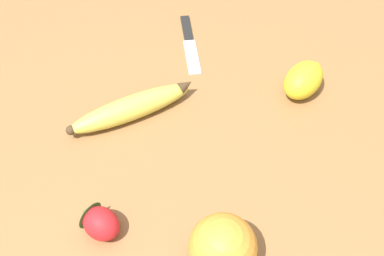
{
  "coord_description": "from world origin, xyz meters",
  "views": [
    {
      "loc": [
        0.23,
        0.28,
        0.58
      ],
      "look_at": [
        -0.04,
        -0.03,
        0.03
      ],
      "focal_mm": 42.0,
      "sensor_mm": 36.0,
      "label": 1
    }
  ],
  "objects_px": {
    "orange": "(223,247)",
    "lemon": "(304,80)",
    "strawberry": "(99,222)",
    "banana": "(132,108)",
    "paring_knife": "(189,41)"
  },
  "relations": [
    {
      "from": "orange",
      "to": "paring_knife",
      "type": "bearing_deg",
      "value": -125.58
    },
    {
      "from": "banana",
      "to": "orange",
      "type": "height_order",
      "value": "orange"
    },
    {
      "from": "banana",
      "to": "paring_knife",
      "type": "xyz_separation_m",
      "value": [
        -0.18,
        -0.07,
        -0.02
      ]
    },
    {
      "from": "orange",
      "to": "paring_knife",
      "type": "relative_size",
      "value": 0.62
    },
    {
      "from": "banana",
      "to": "lemon",
      "type": "bearing_deg",
      "value": -15.65
    },
    {
      "from": "lemon",
      "to": "banana",
      "type": "bearing_deg",
      "value": -30.94
    },
    {
      "from": "banana",
      "to": "strawberry",
      "type": "bearing_deg",
      "value": -124.37
    },
    {
      "from": "strawberry",
      "to": "banana",
      "type": "bearing_deg",
      "value": -61.77
    },
    {
      "from": "paring_knife",
      "to": "orange",
      "type": "bearing_deg",
      "value": 88.34
    },
    {
      "from": "orange",
      "to": "banana",
      "type": "bearing_deg",
      "value": -102.56
    },
    {
      "from": "strawberry",
      "to": "lemon",
      "type": "distance_m",
      "value": 0.4
    },
    {
      "from": "lemon",
      "to": "orange",
      "type": "bearing_deg",
      "value": 21.99
    },
    {
      "from": "strawberry",
      "to": "lemon",
      "type": "height_order",
      "value": "lemon"
    },
    {
      "from": "orange",
      "to": "lemon",
      "type": "distance_m",
      "value": 0.33
    },
    {
      "from": "orange",
      "to": "paring_knife",
      "type": "distance_m",
      "value": 0.42
    }
  ]
}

